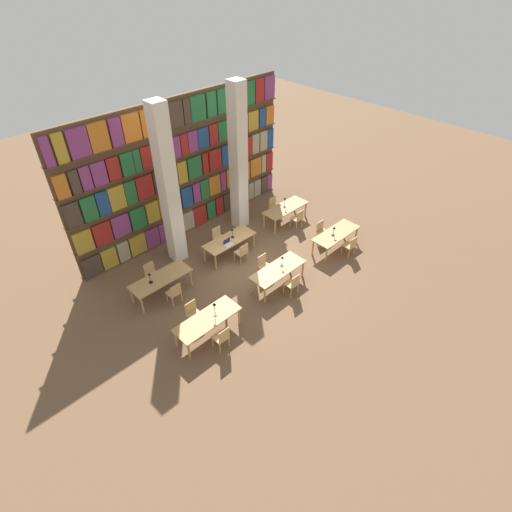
# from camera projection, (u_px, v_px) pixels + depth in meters

# --- Properties ---
(ground_plane) EXTENTS (40.00, 40.00, 0.00)m
(ground_plane) POSITION_uv_depth(u_px,v_px,m) (254.00, 268.00, 15.12)
(ground_plane) COLOR brown
(bookshelf_bank) EXTENTS (9.88, 0.35, 5.50)m
(bookshelf_bank) POSITION_uv_depth(u_px,v_px,m) (185.00, 170.00, 15.61)
(bookshelf_bank) COLOR brown
(bookshelf_bank) RESTS_ON ground_plane
(pillar_left) EXTENTS (0.54, 0.54, 6.00)m
(pillar_left) POSITION_uv_depth(u_px,v_px,m) (168.00, 189.00, 13.78)
(pillar_left) COLOR silver
(pillar_left) RESTS_ON ground_plane
(pillar_center) EXTENTS (0.54, 0.54, 6.00)m
(pillar_center) POSITION_uv_depth(u_px,v_px,m) (238.00, 160.00, 15.57)
(pillar_center) COLOR silver
(pillar_center) RESTS_ON ground_plane
(reading_table_0) EXTENTS (2.14, 0.82, 0.72)m
(reading_table_0) POSITION_uv_depth(u_px,v_px,m) (208.00, 320.00, 12.17)
(reading_table_0) COLOR tan
(reading_table_0) RESTS_ON ground_plane
(chair_0) EXTENTS (0.42, 0.40, 0.87)m
(chair_0) POSITION_uv_depth(u_px,v_px,m) (222.00, 337.00, 11.87)
(chair_0) COLOR tan
(chair_0) RESTS_ON ground_plane
(chair_1) EXTENTS (0.42, 0.40, 0.87)m
(chair_1) POSITION_uv_depth(u_px,v_px,m) (193.00, 313.00, 12.65)
(chair_1) COLOR tan
(chair_1) RESTS_ON ground_plane
(desk_lamp_0) EXTENTS (0.14, 0.14, 0.50)m
(desk_lamp_0) POSITION_uv_depth(u_px,v_px,m) (214.00, 307.00, 12.03)
(desk_lamp_0) COLOR black
(desk_lamp_0) RESTS_ON reading_table_0
(reading_table_1) EXTENTS (2.14, 0.82, 0.72)m
(reading_table_1) POSITION_uv_depth(u_px,v_px,m) (278.00, 271.00, 14.00)
(reading_table_1) COLOR tan
(reading_table_1) RESTS_ON ground_plane
(chair_2) EXTENTS (0.42, 0.40, 0.87)m
(chair_2) POSITION_uv_depth(u_px,v_px,m) (293.00, 284.00, 13.73)
(chair_2) COLOR tan
(chair_2) RESTS_ON ground_plane
(chair_3) EXTENTS (0.42, 0.40, 0.87)m
(chair_3) POSITION_uv_depth(u_px,v_px,m) (264.00, 265.00, 14.50)
(chair_3) COLOR tan
(chair_3) RESTS_ON ground_plane
(desk_lamp_1) EXTENTS (0.14, 0.14, 0.41)m
(desk_lamp_1) POSITION_uv_depth(u_px,v_px,m) (282.00, 260.00, 13.92)
(desk_lamp_1) COLOR black
(desk_lamp_1) RESTS_ON reading_table_1
(reading_table_2) EXTENTS (2.14, 0.82, 0.72)m
(reading_table_2) POSITION_uv_depth(u_px,v_px,m) (336.00, 235.00, 15.72)
(reading_table_2) COLOR tan
(reading_table_2) RESTS_ON ground_plane
(chair_4) EXTENTS (0.42, 0.40, 0.87)m
(chair_4) POSITION_uv_depth(u_px,v_px,m) (350.00, 245.00, 15.45)
(chair_4) COLOR tan
(chair_4) RESTS_ON ground_plane
(chair_5) EXTENTS (0.42, 0.40, 0.87)m
(chair_5) POSITION_uv_depth(u_px,v_px,m) (322.00, 231.00, 16.23)
(chair_5) COLOR tan
(chair_5) RESTS_ON ground_plane
(desk_lamp_2) EXTENTS (0.14, 0.14, 0.39)m
(desk_lamp_2) POSITION_uv_depth(u_px,v_px,m) (334.00, 230.00, 15.38)
(desk_lamp_2) COLOR black
(desk_lamp_2) RESTS_ON reading_table_2
(reading_table_3) EXTENTS (2.14, 0.82, 0.72)m
(reading_table_3) POSITION_uv_depth(u_px,v_px,m) (161.00, 280.00, 13.63)
(reading_table_3) COLOR tan
(reading_table_3) RESTS_ON ground_plane
(chair_6) EXTENTS (0.42, 0.40, 0.87)m
(chair_6) POSITION_uv_depth(u_px,v_px,m) (174.00, 293.00, 13.38)
(chair_6) COLOR tan
(chair_6) RESTS_ON ground_plane
(chair_7) EXTENTS (0.42, 0.40, 0.87)m
(chair_7) POSITION_uv_depth(u_px,v_px,m) (152.00, 273.00, 14.16)
(chair_7) COLOR tan
(chair_7) RESTS_ON ground_plane
(desk_lamp_3) EXTENTS (0.14, 0.14, 0.41)m
(desk_lamp_3) POSITION_uv_depth(u_px,v_px,m) (150.00, 276.00, 13.23)
(desk_lamp_3) COLOR black
(desk_lamp_3) RESTS_ON reading_table_3
(reading_table_4) EXTENTS (2.14, 0.82, 0.72)m
(reading_table_4) POSITION_uv_depth(u_px,v_px,m) (229.00, 241.00, 15.39)
(reading_table_4) COLOR tan
(reading_table_4) RESTS_ON ground_plane
(chair_8) EXTENTS (0.42, 0.40, 0.87)m
(chair_8) POSITION_uv_depth(u_px,v_px,m) (242.00, 252.00, 15.12)
(chair_8) COLOR tan
(chair_8) RESTS_ON ground_plane
(chair_9) EXTENTS (0.42, 0.40, 0.87)m
(chair_9) POSITION_uv_depth(u_px,v_px,m) (218.00, 237.00, 15.89)
(chair_9) COLOR tan
(chair_9) RESTS_ON ground_plane
(desk_lamp_4) EXTENTS (0.14, 0.14, 0.40)m
(desk_lamp_4) POSITION_uv_depth(u_px,v_px,m) (232.00, 232.00, 15.27)
(desk_lamp_4) COLOR black
(desk_lamp_4) RESTS_ON reading_table_4
(laptop) EXTENTS (0.32, 0.22, 0.21)m
(laptop) POSITION_uv_depth(u_px,v_px,m) (228.00, 243.00, 15.06)
(laptop) COLOR silver
(laptop) RESTS_ON reading_table_4
(reading_table_5) EXTENTS (2.14, 0.82, 0.72)m
(reading_table_5) POSITION_uv_depth(u_px,v_px,m) (286.00, 209.00, 17.23)
(reading_table_5) COLOR tan
(reading_table_5) RESTS_ON ground_plane
(chair_10) EXTENTS (0.42, 0.40, 0.87)m
(chair_10) POSITION_uv_depth(u_px,v_px,m) (298.00, 218.00, 16.95)
(chair_10) COLOR tan
(chair_10) RESTS_ON ground_plane
(chair_11) EXTENTS (0.42, 0.40, 0.87)m
(chair_11) POSITION_uv_depth(u_px,v_px,m) (274.00, 206.00, 17.73)
(chair_11) COLOR tan
(chair_11) RESTS_ON ground_plane
(desk_lamp_5) EXTENTS (0.14, 0.14, 0.47)m
(desk_lamp_5) POSITION_uv_depth(u_px,v_px,m) (285.00, 201.00, 16.99)
(desk_lamp_5) COLOR black
(desk_lamp_5) RESTS_ON reading_table_5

